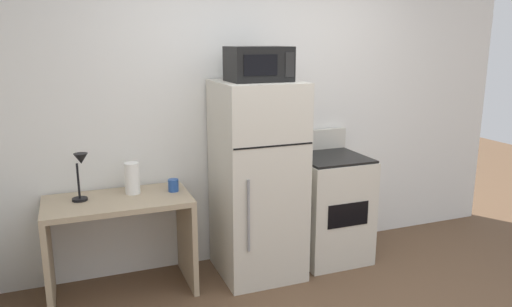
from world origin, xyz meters
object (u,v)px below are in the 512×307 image
(desk, at_px, (120,229))
(desk_lamp, at_px, (80,169))
(paper_towel_roll, at_px, (132,178))
(coffee_mug, at_px, (173,185))
(oven_range, at_px, (329,207))
(microwave, at_px, (258,64))
(refrigerator, at_px, (257,180))

(desk, bearing_deg, desk_lamp, 169.59)
(desk_lamp, distance_m, paper_towel_roll, 0.38)
(coffee_mug, height_order, oven_range, oven_range)
(paper_towel_roll, height_order, microwave, microwave)
(coffee_mug, bearing_deg, desk_lamp, 178.89)
(microwave, distance_m, oven_range, 1.42)
(desk, xyz_separation_m, refrigerator, (1.09, -0.05, 0.27))
(paper_towel_roll, relative_size, coffee_mug, 2.53)
(paper_towel_roll, xyz_separation_m, microwave, (0.96, -0.16, 0.84))
(desk, relative_size, refrigerator, 0.67)
(desk_lamp, bearing_deg, oven_range, -1.65)
(coffee_mug, relative_size, refrigerator, 0.06)
(refrigerator, xyz_separation_m, microwave, (0.00, -0.02, 0.92))
(oven_range, bearing_deg, refrigerator, -177.28)
(desk, height_order, paper_towel_roll, paper_towel_roll)
(oven_range, bearing_deg, desk_lamp, 178.35)
(oven_range, bearing_deg, coffee_mug, 178.09)
(desk_lamp, height_order, coffee_mug, desk_lamp)
(desk_lamp, bearing_deg, coffee_mug, -1.11)
(paper_towel_roll, xyz_separation_m, refrigerator, (0.96, -0.14, -0.08))
(oven_range, bearing_deg, paper_towel_roll, 176.42)
(refrigerator, bearing_deg, paper_towel_roll, 171.95)
(paper_towel_roll, xyz_separation_m, coffee_mug, (0.30, -0.06, -0.07))
(desk_lamp, height_order, oven_range, desk_lamp)
(desk, distance_m, coffee_mug, 0.51)
(paper_towel_roll, distance_m, refrigerator, 0.97)
(microwave, bearing_deg, coffee_mug, 171.51)
(desk, bearing_deg, microwave, -3.61)
(desk_lamp, relative_size, oven_range, 0.32)
(coffee_mug, distance_m, oven_range, 1.39)
(paper_towel_roll, bearing_deg, desk, -144.57)
(desk_lamp, xyz_separation_m, paper_towel_roll, (0.36, 0.05, -0.12))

